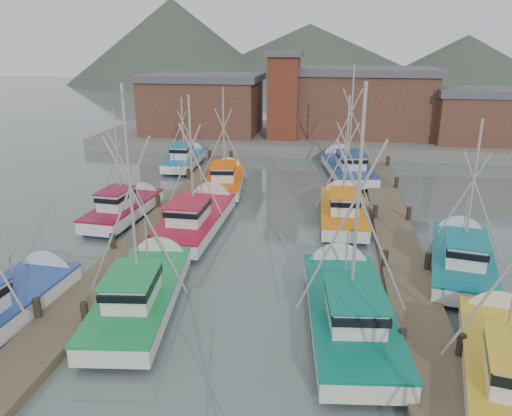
# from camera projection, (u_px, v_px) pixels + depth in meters

# --- Properties ---
(ground) EXTENTS (260.00, 260.00, 0.00)m
(ground) POSITION_uv_depth(u_px,v_px,m) (245.00, 316.00, 20.65)
(ground) COLOR #4C5C5A
(ground) RESTS_ON ground
(dock_left) EXTENTS (2.30, 46.00, 1.50)m
(dock_left) POSITION_uv_depth(u_px,v_px,m) (124.00, 260.00, 25.41)
(dock_left) COLOR brown
(dock_left) RESTS_ON ground
(dock_right) EXTENTS (2.30, 46.00, 1.50)m
(dock_right) POSITION_uv_depth(u_px,v_px,m) (408.00, 279.00, 23.32)
(dock_right) COLOR brown
(dock_right) RESTS_ON ground
(quay) EXTENTS (44.00, 16.00, 1.20)m
(quay) POSITION_uv_depth(u_px,v_px,m) (305.00, 137.00, 55.07)
(quay) COLOR gray
(quay) RESTS_ON ground
(shed_left) EXTENTS (12.72, 8.48, 6.20)m
(shed_left) POSITION_uv_depth(u_px,v_px,m) (202.00, 103.00, 53.63)
(shed_left) COLOR brown
(shed_left) RESTS_ON quay
(shed_center) EXTENTS (14.84, 9.54, 6.90)m
(shed_center) POSITION_uv_depth(u_px,v_px,m) (362.00, 101.00, 52.86)
(shed_center) COLOR brown
(shed_center) RESTS_ON quay
(shed_right) EXTENTS (8.48, 6.36, 5.20)m
(shed_right) POSITION_uv_depth(u_px,v_px,m) (478.00, 115.00, 48.69)
(shed_right) COLOR brown
(shed_right) RESTS_ON quay
(lookout_tower) EXTENTS (3.60, 3.60, 8.50)m
(lookout_tower) POSITION_uv_depth(u_px,v_px,m) (284.00, 95.00, 50.03)
(lookout_tower) COLOR #5F2B1B
(lookout_tower) RESTS_ON quay
(distant_hills) EXTENTS (175.00, 140.00, 42.00)m
(distant_hills) POSITION_uv_depth(u_px,v_px,m) (279.00, 81.00, 137.21)
(distant_hills) COLOR #3E473B
(distant_hills) RESTS_ON ground
(boat_4) EXTENTS (4.01, 9.39, 10.16)m
(boat_4) POSITION_uv_depth(u_px,v_px,m) (144.00, 291.00, 21.29)
(boat_4) COLOR #0F1634
(boat_4) RESTS_ON ground
(boat_5) EXTENTS (4.19, 10.16, 10.46)m
(boat_5) POSITION_uv_depth(u_px,v_px,m) (347.00, 307.00, 20.01)
(boat_5) COLOR #0F1634
(boat_5) RESTS_ON ground
(boat_6) EXTENTS (3.56, 9.18, 8.55)m
(boat_6) POSITION_uv_depth(u_px,v_px,m) (0.00, 309.00, 19.84)
(boat_6) COLOR #0F1634
(boat_6) RESTS_ON ground
(boat_7) EXTENTS (4.24, 9.15, 10.67)m
(boat_7) POSITION_uv_depth(u_px,v_px,m) (507.00, 364.00, 16.46)
(boat_7) COLOR #0F1634
(boat_7) RESTS_ON ground
(boat_8) EXTENTS (3.64, 9.72, 8.89)m
(boat_8) POSITION_uv_depth(u_px,v_px,m) (197.00, 218.00, 30.01)
(boat_8) COLOR #0F1634
(boat_8) RESTS_ON ground
(boat_9) EXTENTS (3.44, 8.75, 8.54)m
(boat_9) POSITION_uv_depth(u_px,v_px,m) (342.00, 210.00, 31.42)
(boat_9) COLOR #0F1634
(boat_9) RESTS_ON ground
(boat_10) EXTENTS (3.08, 7.86, 7.54)m
(boat_10) POSITION_uv_depth(u_px,v_px,m) (127.00, 208.00, 31.77)
(boat_10) COLOR #0F1634
(boat_10) RESTS_ON ground
(boat_11) EXTENTS (4.15, 9.05, 8.32)m
(boat_11) POSITION_uv_depth(u_px,v_px,m) (461.00, 257.00, 24.58)
(boat_11) COLOR #0F1634
(boat_11) RESTS_ON ground
(boat_12) EXTENTS (3.62, 8.67, 8.34)m
(boat_12) POSITION_uv_depth(u_px,v_px,m) (225.00, 180.00, 38.20)
(boat_12) COLOR #0F1634
(boat_12) RESTS_ON ground
(boat_13) EXTENTS (4.76, 10.23, 9.94)m
(boat_13) POSITION_uv_depth(u_px,v_px,m) (346.00, 167.00, 41.88)
(boat_13) COLOR #0F1634
(boat_13) RESTS_ON ground
(boat_14) EXTENTS (2.84, 7.95, 6.77)m
(boat_14) POSITION_uv_depth(u_px,v_px,m) (186.00, 159.00, 44.79)
(boat_14) COLOR #0F1634
(boat_14) RESTS_ON ground
(gull_near) EXTENTS (1.55, 0.62, 0.24)m
(gull_near) POSITION_uv_depth(u_px,v_px,m) (130.00, 74.00, 15.48)
(gull_near) COLOR gray
(gull_near) RESTS_ON ground
(gull_far) EXTENTS (1.49, 0.65, 0.24)m
(gull_far) POSITION_uv_depth(u_px,v_px,m) (278.00, 166.00, 21.76)
(gull_far) COLOR gray
(gull_far) RESTS_ON ground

